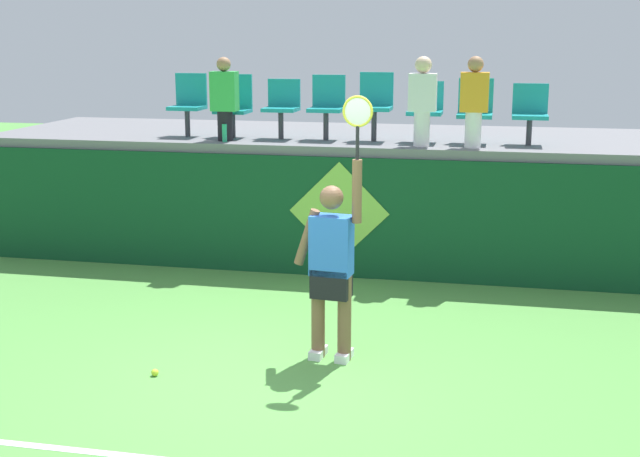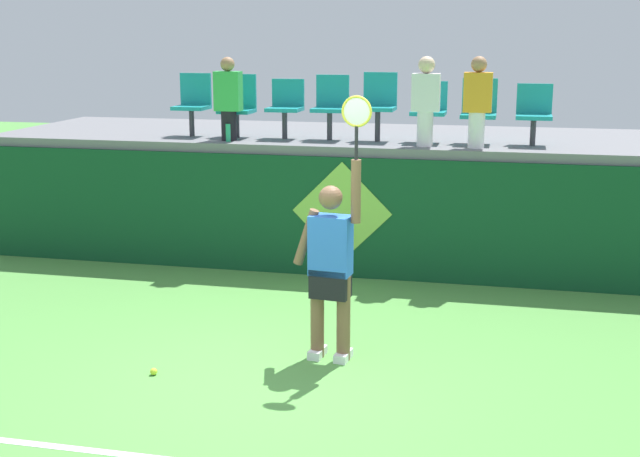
# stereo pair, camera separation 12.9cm
# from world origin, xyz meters

# --- Properties ---
(ground_plane) EXTENTS (40.00, 40.00, 0.00)m
(ground_plane) POSITION_xyz_m (0.00, 0.00, 0.00)
(ground_plane) COLOR #519342
(court_back_wall) EXTENTS (10.13, 0.20, 1.53)m
(court_back_wall) POSITION_xyz_m (0.00, 3.62, 0.76)
(court_back_wall) COLOR #0F4223
(court_back_wall) RESTS_ON ground_plane
(spectator_platform) EXTENTS (10.13, 2.92, 0.12)m
(spectator_platform) POSITION_xyz_m (0.00, 5.03, 1.59)
(spectator_platform) COLOR slate
(spectator_platform) RESTS_ON court_back_wall
(tennis_player) EXTENTS (0.75, 0.30, 2.49)m
(tennis_player) POSITION_xyz_m (0.43, 0.77, 0.94)
(tennis_player) COLOR white
(tennis_player) RESTS_ON ground_plane
(tennis_ball) EXTENTS (0.07, 0.07, 0.07)m
(tennis_ball) POSITION_xyz_m (-1.05, 0.01, 0.03)
(tennis_ball) COLOR #D1E533
(tennis_ball) RESTS_ON ground_plane
(water_bottle) EXTENTS (0.06, 0.06, 0.23)m
(water_bottle) POSITION_xyz_m (-1.59, 3.80, 1.76)
(water_bottle) COLOR #26B272
(water_bottle) RESTS_ON spectator_platform
(stadium_chair_0) EXTENTS (0.44, 0.42, 0.84)m
(stadium_chair_0) POSITION_xyz_m (-2.26, 4.33, 2.12)
(stadium_chair_0) COLOR #38383D
(stadium_chair_0) RESTS_ON spectator_platform
(stadium_chair_1) EXTENTS (0.44, 0.42, 0.84)m
(stadium_chair_1) POSITION_xyz_m (-1.62, 4.34, 2.09)
(stadium_chair_1) COLOR #38383D
(stadium_chair_1) RESTS_ON spectator_platform
(stadium_chair_2) EXTENTS (0.44, 0.42, 0.78)m
(stadium_chair_2) POSITION_xyz_m (-0.95, 4.33, 2.09)
(stadium_chair_2) COLOR #38383D
(stadium_chair_2) RESTS_ON spectator_platform
(stadium_chair_3) EXTENTS (0.44, 0.42, 0.84)m
(stadium_chair_3) POSITION_xyz_m (-0.34, 4.33, 2.12)
(stadium_chair_3) COLOR #38383D
(stadium_chair_3) RESTS_ON spectator_platform
(stadium_chair_4) EXTENTS (0.44, 0.42, 0.88)m
(stadium_chair_4) POSITION_xyz_m (0.30, 4.33, 2.15)
(stadium_chair_4) COLOR #38383D
(stadium_chair_4) RESTS_ON spectator_platform
(stadium_chair_5) EXTENTS (0.44, 0.42, 0.77)m
(stadium_chair_5) POSITION_xyz_m (0.95, 4.33, 2.09)
(stadium_chair_5) COLOR #38383D
(stadium_chair_5) RESTS_ON spectator_platform
(stadium_chair_6) EXTENTS (0.44, 0.42, 0.82)m
(stadium_chair_6) POSITION_xyz_m (1.58, 4.34, 2.09)
(stadium_chair_6) COLOR #38383D
(stadium_chair_6) RESTS_ON spectator_platform
(stadium_chair_7) EXTENTS (0.44, 0.42, 0.76)m
(stadium_chair_7) POSITION_xyz_m (2.26, 4.33, 2.07)
(stadium_chair_7) COLOR #38383D
(stadium_chair_7) RESTS_ON spectator_platform
(spectator_0) EXTENTS (0.34, 0.21, 1.10)m
(spectator_0) POSITION_xyz_m (0.95, 3.89, 2.23)
(spectator_0) COLOR white
(spectator_0) RESTS_ON spectator_platform
(spectator_1) EXTENTS (0.34, 0.20, 1.11)m
(spectator_1) POSITION_xyz_m (1.58, 3.87, 2.23)
(spectator_1) COLOR white
(spectator_1) RESTS_ON spectator_platform
(spectator_2) EXTENTS (0.34, 0.20, 1.08)m
(spectator_2) POSITION_xyz_m (-1.62, 3.93, 2.20)
(spectator_2) COLOR black
(spectator_2) RESTS_ON spectator_platform
(wall_signage_mount) EXTENTS (1.27, 0.01, 1.48)m
(wall_signage_mount) POSITION_xyz_m (-0.02, 3.52, 0.00)
(wall_signage_mount) COLOR #0F4223
(wall_signage_mount) RESTS_ON ground_plane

